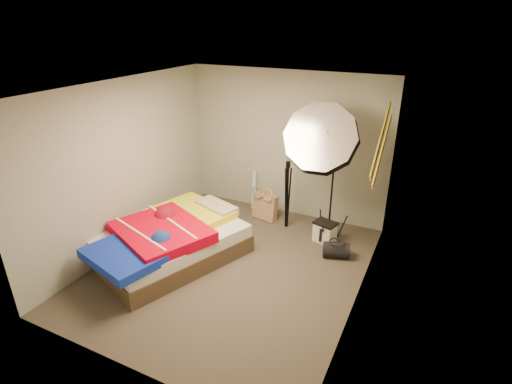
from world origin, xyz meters
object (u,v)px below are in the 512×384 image
Objects in this scene: tote_bag at (265,207)px; camera_case at (325,233)px; duffel_bag at (336,250)px; bed at (170,240)px; camera_tripod at (287,190)px; wrapping_roll at (254,190)px; photo_umbrella at (321,140)px.

tote_bag is 1.22m from camera_case.
bed is at bearing -170.90° from duffel_bag.
camera_case is at bearing -15.15° from camera_tripod.
bed is at bearing -99.44° from wrapping_roll.
camera_tripod reaches higher than tote_bag.
camera_tripod is at bearing 134.14° from duffel_bag.
camera_case is (1.55, -0.64, -0.19)m from wrapping_roll.
bed is 2.62m from photo_umbrella.
camera_tripod reaches higher than wrapping_roll.
photo_umbrella reaches higher than bed.
tote_bag is 0.65× the size of wrapping_roll.
duffel_bag is at bearing -37.29° from photo_umbrella.
tote_bag is at bearing 166.17° from camera_tripod.
camera_case is at bearing -22.30° from wrapping_roll.
bed is at bearing -101.35° from tote_bag.
photo_umbrella is (1.02, -0.33, 1.42)m from tote_bag.
camera_tripod reaches higher than bed.
camera_case is 0.13× the size of bed.
camera_tripod is (0.82, -0.44, 0.32)m from wrapping_roll.
duffel_bag is (1.46, -0.66, -0.11)m from tote_bag.
tote_bag is at bearing 138.37° from duffel_bag.
camera_case is at bearing 111.40° from duffel_bag.
camera_tripod reaches higher than duffel_bag.
photo_umbrella is (-0.15, -0.02, 1.49)m from camera_case.
camera_tripod is at bearing -2.70° from tote_bag.
camera_case is at bearing 8.86° from photo_umbrella.
camera_case is 0.82× the size of duffel_bag.
wrapping_roll reaches higher than bed.
duffel_bag is at bearing 26.31° from bed.
tote_bag is at bearing -178.23° from camera_case.
bed reaches higher than duffel_bag.
bed is 1.08× the size of photo_umbrella.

